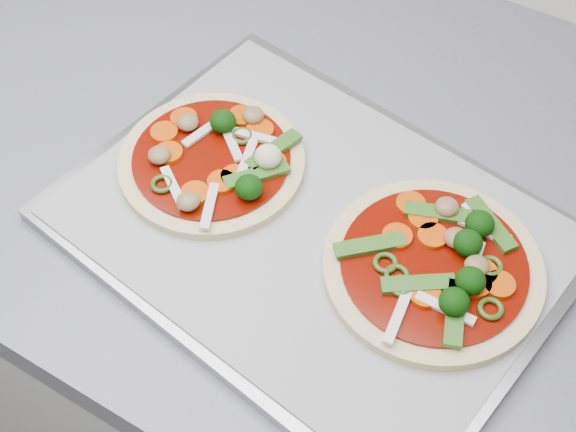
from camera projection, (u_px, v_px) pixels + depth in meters
The scene contains 5 objects.
base_cabinet at pixel (55, 238), 1.26m from camera, with size 3.60×0.60×0.86m, color silver.
baking_tray at pixel (313, 230), 0.68m from camera, with size 0.41×0.30×0.01m, color gray.
parchment at pixel (313, 225), 0.68m from camera, with size 0.39×0.28×0.00m, color gray.
pizza_left at pixel (215, 159), 0.71m from camera, with size 0.22×0.22×0.03m.
pizza_right at pixel (438, 265), 0.64m from camera, with size 0.23×0.23×0.03m.
Camera 1 is at (0.69, 0.86, 1.46)m, focal length 50.00 mm.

